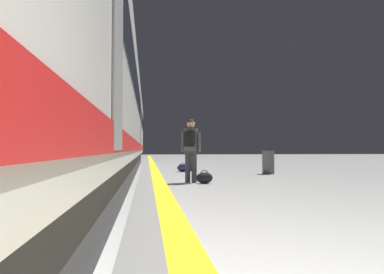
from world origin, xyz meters
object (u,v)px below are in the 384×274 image
high_speed_train (75,83)px  duffel_bag_near (204,178)px  duffel_bag_mid (182,168)px  waste_bin (268,161)px  passenger_near (191,145)px  passenger_mid (190,148)px

high_speed_train → duffel_bag_near: bearing=8.2°
duffel_bag_mid → waste_bin: waste_bin is taller
duffel_bag_mid → waste_bin: (3.00, -1.70, 0.30)m
high_speed_train → passenger_near: 3.35m
duffel_bag_near → waste_bin: size_ratio=0.48×
high_speed_train → passenger_mid: high_speed_train is taller
high_speed_train → waste_bin: 7.48m
duffel_bag_near → passenger_mid: passenger_mid is taller
passenger_near → passenger_mid: size_ratio=1.09×
passenger_mid → waste_bin: bearing=-35.3°
passenger_near → waste_bin: size_ratio=1.90×
duffel_bag_near → passenger_mid: 5.20m
passenger_mid → passenger_near: bearing=-96.7°
passenger_near → waste_bin: (3.25, 2.93, -0.57)m
high_speed_train → duffel_bag_mid: (3.16, 5.39, -2.35)m
high_speed_train → duffel_bag_mid: size_ratio=81.24×
passenger_mid → waste_bin: (2.68, -1.90, -0.48)m
high_speed_train → waste_bin: bearing=30.9°
passenger_near → duffel_bag_mid: size_ratio=3.94×
passenger_near → waste_bin: bearing=42.0°
high_speed_train → waste_bin: size_ratio=39.28×
passenger_near → passenger_mid: 4.86m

